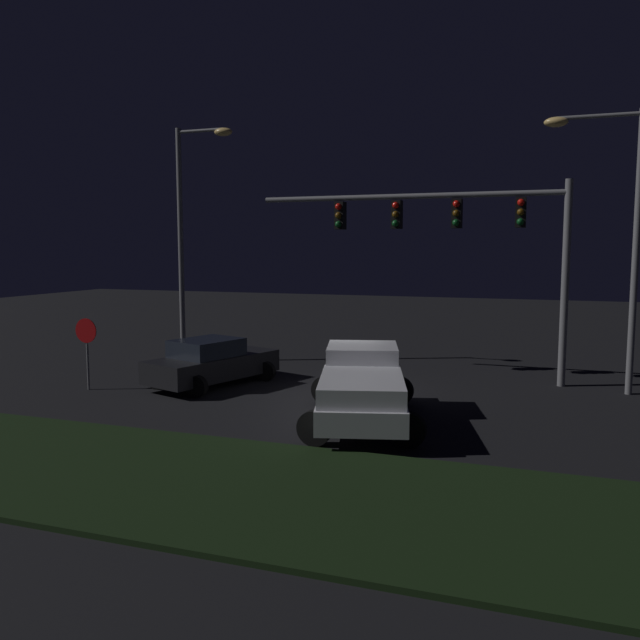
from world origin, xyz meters
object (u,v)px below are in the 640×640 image
car_sedan (212,362)px  street_lamp_right (617,217)px  traffic_signal_gantry (458,228)px  pickup_truck (362,382)px  street_lamp_left (190,219)px  stop_sign (87,340)px

car_sedan → street_lamp_right: size_ratio=0.57×
traffic_signal_gantry → street_lamp_right: size_ratio=1.23×
car_sedan → traffic_signal_gantry: (7.22, 3.54, 4.29)m
pickup_truck → street_lamp_left: 11.41m
car_sedan → street_lamp_left: 6.55m
street_lamp_left → street_lamp_right: size_ratio=1.06×
street_lamp_right → car_sedan: bearing=-165.9°
car_sedan → street_lamp_left: bearing=56.4°
traffic_signal_gantry → street_lamp_left: size_ratio=1.17×
pickup_truck → street_lamp_right: bearing=-63.2°
pickup_truck → car_sedan: 6.28m
traffic_signal_gantry → street_lamp_right: 4.74m
pickup_truck → street_lamp_right: street_lamp_right is taller
pickup_truck → street_lamp_right: (6.21, 5.59, 4.27)m
car_sedan → stop_sign: 3.88m
pickup_truck → stop_sign: 9.06m
street_lamp_left → pickup_truck: bearing=-36.0°
car_sedan → street_lamp_right: street_lamp_right is taller
street_lamp_left → stop_sign: street_lamp_left is taller
stop_sign → street_lamp_right: bearing=17.7°
pickup_truck → stop_sign: bearing=70.1°
traffic_signal_gantry → street_lamp_left: 10.01m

